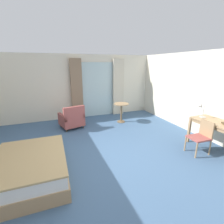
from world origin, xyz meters
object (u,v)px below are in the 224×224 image
Objects in this scene: desk_lamp at (201,108)px; desk_chair at (201,135)px; armchair_by_window at (72,119)px; round_cafe_table at (121,109)px; bed at (8,172)px; writing_desk at (217,126)px.

desk_chair is at bearing -130.47° from desk_lamp.
armchair_by_window is at bearing 141.82° from desk_lamp.
armchair_by_window is 1.90m from round_cafe_table.
bed is 2.70× the size of round_cafe_table.
desk_chair is 4.04m from armchair_by_window.
writing_desk is 3.21m from round_cafe_table.
writing_desk is at bearing -63.74° from round_cafe_table.
armchair_by_window reaches higher than round_cafe_table.
round_cafe_table is (3.41, 2.46, 0.26)m from bed.
writing_desk is 2.80× the size of desk_lamp.
desk_lamp reaches higher than writing_desk.
desk_chair is 1.14× the size of round_cafe_table.
writing_desk is at bearing -2.16° from desk_chair.
desk_lamp is at bearing 49.53° from desk_chair.
writing_desk is at bearing -41.45° from armchair_by_window.
bed is 2.37× the size of desk_chair.
armchair_by_window reaches higher than writing_desk.
bed reaches higher than desk_chair.
bed is 4.75m from desk_lamp.
desk_lamp reaches higher than round_cafe_table.
desk_chair is 3.00m from round_cafe_table.
desk_chair is 1.92× the size of desk_lamp.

